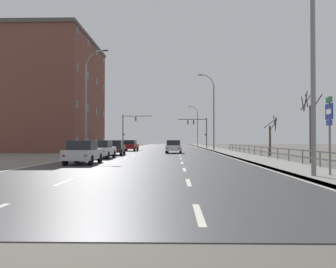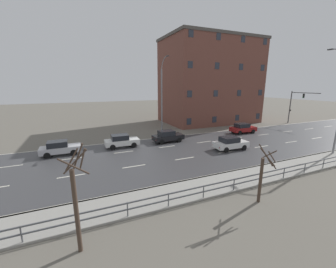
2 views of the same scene
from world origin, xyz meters
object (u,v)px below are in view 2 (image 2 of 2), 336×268
traffic_signal_left (295,103)px  car_near_left (230,143)px  car_distant (122,141)px  car_far_right (60,148)px  car_far_left (168,136)px  car_mid_centre (243,128)px  street_lamp_left_bank (162,99)px  brick_building (210,81)px

traffic_signal_left → car_near_left: (8.60, -22.57, -3.37)m
traffic_signal_left → car_near_left: traffic_signal_left is taller
car_distant → car_far_right: bearing=-86.5°
car_far_right → car_distant: bearing=91.9°
traffic_signal_left → car_far_left: traffic_signal_left is taller
car_far_left → car_far_right: bearing=-90.7°
car_near_left → car_far_left: size_ratio=1.00×
car_far_left → car_mid_centre: bearing=88.9°
street_lamp_left_bank → traffic_signal_left: (0.55, 27.55, -1.33)m
car_near_left → brick_building: size_ratio=0.22×
car_mid_centre → car_near_left: (6.23, -7.65, 0.00)m
car_far_right → street_lamp_left_bank: bearing=103.2°
car_mid_centre → car_far_left: bearing=-86.4°
car_distant → car_near_left: same height
car_distant → traffic_signal_left: bearing=95.3°
traffic_signal_left → car_far_left: bearing=-85.0°
street_lamp_left_bank → car_near_left: 11.43m
car_mid_centre → car_far_right: 26.03m
street_lamp_left_bank → traffic_signal_left: street_lamp_left_bank is taller
car_mid_centre → car_far_right: size_ratio=1.02×
traffic_signal_left → car_distant: traffic_signal_left is taller
car_far_left → traffic_signal_left: bearing=93.5°
car_distant → brick_building: bearing=121.0°
car_distant → car_near_left: (6.20, 11.60, 0.00)m
traffic_signal_left → car_far_right: 41.17m
street_lamp_left_bank → car_near_left: street_lamp_left_bank is taller
brick_building → car_near_left: bearing=-26.6°
car_distant → car_mid_centre: 19.25m
traffic_signal_left → car_mid_centre: 15.48m
street_lamp_left_bank → car_far_left: (3.02, -0.44, -4.70)m
car_distant → street_lamp_left_bank: bearing=115.4°
traffic_signal_left → car_far_right: size_ratio=1.54×
street_lamp_left_bank → brick_building: size_ratio=0.61×
traffic_signal_left → car_far_left: (2.47, -28.00, -3.37)m
car_far_left → brick_building: brick_building is taller
street_lamp_left_bank → car_near_left: bearing=28.6°
car_distant → car_near_left: bearing=63.1°
traffic_signal_left → car_far_right: bearing=-86.3°
traffic_signal_left → car_mid_centre: (2.37, -14.92, -3.37)m
traffic_signal_left → car_mid_centre: traffic_signal_left is taller
street_lamp_left_bank → car_mid_centre: bearing=77.0°
street_lamp_left_bank → car_far_left: 5.60m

